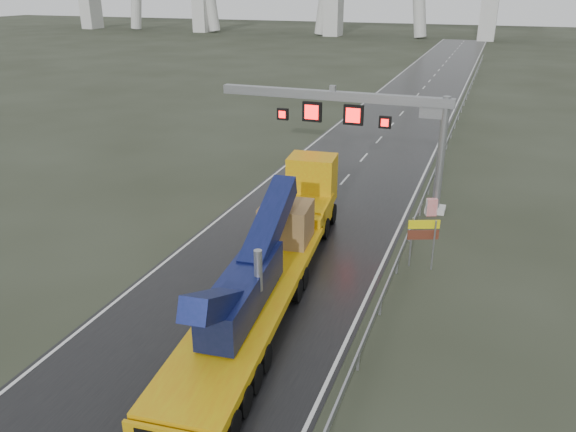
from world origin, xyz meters
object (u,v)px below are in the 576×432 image
at_px(sign_gantry, 365,117).
at_px(heavy_haul_truck, 279,241).
at_px(exit_sign_pair, 423,234).
at_px(striped_barrier, 431,207).

distance_m(sign_gantry, heavy_haul_truck, 11.90).
relative_size(sign_gantry, exit_sign_pair, 5.63).
height_order(heavy_haul_truck, striped_barrier, heavy_haul_truck).
relative_size(exit_sign_pair, striped_barrier, 2.45).
distance_m(heavy_haul_truck, striped_barrier, 12.12).
bearing_deg(sign_gantry, heavy_haul_truck, -96.81).
bearing_deg(sign_gantry, striped_barrier, -9.19).
distance_m(sign_gantry, striped_barrier, 6.91).
relative_size(heavy_haul_truck, striped_barrier, 19.09).
bearing_deg(exit_sign_pair, sign_gantry, 100.05).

